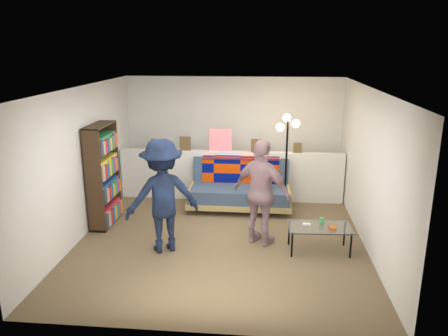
% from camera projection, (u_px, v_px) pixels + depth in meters
% --- Properties ---
extents(ground, '(5.00, 5.00, 0.00)m').
position_uv_depth(ground, '(222.00, 236.00, 7.14)').
color(ground, brown).
rests_on(ground, ground).
extents(room_shell, '(4.60, 5.05, 2.45)m').
position_uv_depth(room_shell, '(224.00, 130.00, 7.14)').
color(room_shell, silver).
rests_on(room_shell, ground).
extents(half_wall_ledge, '(4.45, 0.15, 1.00)m').
position_uv_depth(half_wall_ledge, '(231.00, 175.00, 8.73)').
color(half_wall_ledge, silver).
rests_on(half_wall_ledge, ground).
extents(ledge_decor, '(2.97, 0.02, 0.45)m').
position_uv_depth(ledge_decor, '(219.00, 142.00, 8.55)').
color(ledge_decor, brown).
rests_on(ledge_decor, half_wall_ledge).
extents(futon_sofa, '(1.94, 0.95, 0.83)m').
position_uv_depth(futon_sofa, '(241.00, 189.00, 8.28)').
color(futon_sofa, '#A48A50').
rests_on(futon_sofa, ground).
extents(bookshelf, '(0.29, 0.87, 1.75)m').
position_uv_depth(bookshelf, '(103.00, 178.00, 7.47)').
color(bookshelf, '#321F10').
rests_on(bookshelf, ground).
extents(coffee_table, '(0.98, 0.57, 0.49)m').
position_uv_depth(coffee_table, '(320.00, 228.00, 6.54)').
color(coffee_table, black).
rests_on(coffee_table, ground).
extents(floor_lamp, '(0.42, 0.34, 1.80)m').
position_uv_depth(floor_lamp, '(287.00, 143.00, 8.04)').
color(floor_lamp, black).
rests_on(floor_lamp, ground).
extents(person_left, '(1.28, 1.05, 1.72)m').
position_uv_depth(person_left, '(162.00, 196.00, 6.47)').
color(person_left, black).
rests_on(person_left, ground).
extents(person_right, '(1.05, 0.84, 1.67)m').
position_uv_depth(person_right, '(262.00, 193.00, 6.68)').
color(person_right, '#C47F8E').
rests_on(person_right, ground).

